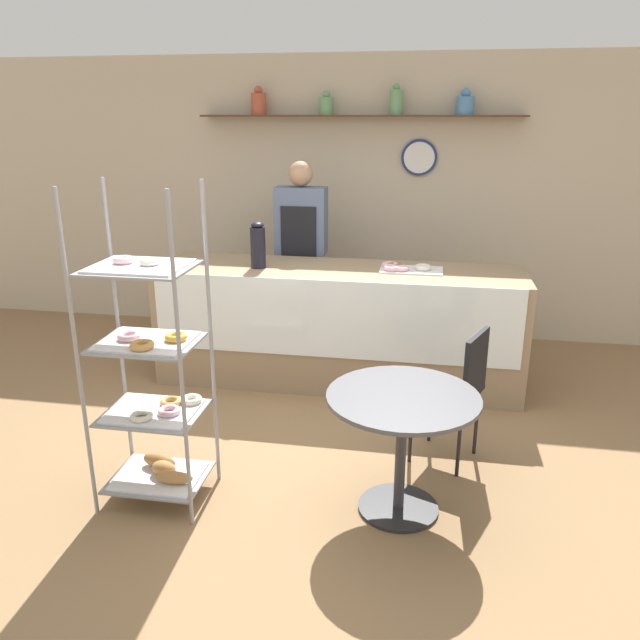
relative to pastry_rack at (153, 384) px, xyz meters
name	(u,v)px	position (x,y,z in m)	size (l,w,h in m)	color
ground_plane	(307,463)	(0.78, 0.50, -0.72)	(14.00, 14.00, 0.00)	olive
back_wall	(360,198)	(0.78, 3.22, 0.64)	(10.00, 0.30, 2.70)	beige
display_counter	(339,325)	(0.78, 1.88, -0.24)	(2.97, 0.79, 0.97)	#937A5B
pastry_rack	(153,384)	(0.00, 0.00, 0.00)	(0.59, 0.48, 1.83)	gray
person_worker	(301,252)	(0.35, 2.45, 0.25)	(0.45, 0.23, 1.77)	#282833
cafe_table	(402,423)	(1.39, 0.11, -0.17)	(0.84, 0.84, 0.72)	#262628
cafe_chair	(460,383)	(1.72, 0.70, -0.16)	(0.50, 0.50, 0.90)	black
coffee_carafe	(258,245)	(0.12, 1.81, 0.43)	(0.12, 0.12, 0.37)	black
donut_tray_counter	(404,268)	(1.30, 1.91, 0.27)	(0.49, 0.28, 0.05)	white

